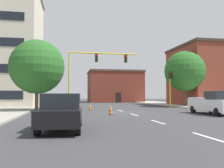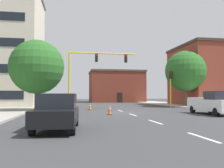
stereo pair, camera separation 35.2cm
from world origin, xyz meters
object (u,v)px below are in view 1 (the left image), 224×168
at_px(sedan_black_near_left, 62,111).
at_px(traffic_cone_roadside_b, 90,107).
at_px(traffic_cone_roadside_a, 111,110).
at_px(traffic_light_pole_right, 170,81).
at_px(tree_left_near, 37,67).
at_px(traffic_signal_gantry, 79,90).
at_px(traffic_cone_roadside_c, 110,108).
at_px(pickup_truck_white, 214,103).
at_px(tree_right_mid, 185,71).

distance_m(sedan_black_near_left, traffic_cone_roadside_b, 15.43).
bearing_deg(traffic_cone_roadside_a, traffic_cone_roadside_b, 99.87).
bearing_deg(traffic_light_pole_right, tree_left_near, -162.55).
height_order(traffic_signal_gantry, traffic_cone_roadside_c, traffic_signal_gantry).
bearing_deg(pickup_truck_white, traffic_cone_roadside_c, 143.10).
xyz_separation_m(traffic_signal_gantry, tree_right_mid, (15.04, 2.82, 2.81)).
bearing_deg(tree_left_near, traffic_signal_gantry, 39.30).
relative_size(traffic_light_pole_right, traffic_cone_roadside_b, 6.30).
bearing_deg(tree_left_near, traffic_cone_roadside_c, -4.19).
relative_size(sedan_black_near_left, traffic_cone_roadside_a, 5.85).
height_order(tree_left_near, tree_right_mid, tree_right_mid).
bearing_deg(traffic_signal_gantry, sedan_black_near_left, -95.03).
bearing_deg(tree_left_near, pickup_truck_white, -22.99).
xyz_separation_m(traffic_cone_roadside_b, traffic_cone_roadside_c, (1.91, -1.96, -0.05)).
relative_size(traffic_signal_gantry, pickup_truck_white, 1.67).
relative_size(pickup_truck_white, sedan_black_near_left, 1.17).
bearing_deg(traffic_cone_roadside_c, traffic_signal_gantry, 126.69).
relative_size(tree_left_near, traffic_cone_roadside_a, 9.26).
bearing_deg(pickup_truck_white, traffic_cone_roadside_a, 171.53).
bearing_deg(traffic_signal_gantry, traffic_cone_roadside_b, -61.71).
bearing_deg(traffic_cone_roadside_b, pickup_truck_white, -38.80).
bearing_deg(tree_left_near, traffic_cone_roadside_b, 14.30).
bearing_deg(traffic_signal_gantry, tree_left_near, -140.70).
height_order(traffic_signal_gantry, sedan_black_near_left, traffic_signal_gantry).
relative_size(tree_left_near, tree_right_mid, 0.92).
height_order(traffic_light_pole_right, traffic_cone_roadside_a, traffic_light_pole_right).
xyz_separation_m(sedan_black_near_left, traffic_cone_roadside_c, (4.61, 13.22, -0.56)).
distance_m(traffic_signal_gantry, sedan_black_near_left, 17.48).
bearing_deg(sedan_black_near_left, traffic_signal_gantry, 84.97).
bearing_deg(traffic_cone_roadside_c, traffic_cone_roadside_b, 134.25).
height_order(traffic_cone_roadside_a, traffic_cone_roadside_c, traffic_cone_roadside_a).
bearing_deg(traffic_light_pole_right, traffic_cone_roadside_c, -147.84).
xyz_separation_m(traffic_light_pole_right, pickup_truck_white, (-1.18, -11.82, -2.55)).
bearing_deg(tree_right_mid, traffic_signal_gantry, -169.39).
bearing_deg(traffic_cone_roadside_b, sedan_black_near_left, -100.08).
distance_m(traffic_signal_gantry, pickup_truck_white, 15.12).
relative_size(tree_left_near, sedan_black_near_left, 1.58).
xyz_separation_m(tree_right_mid, traffic_cone_roadside_c, (-11.96, -6.96, -4.72)).
bearing_deg(traffic_cone_roadside_b, traffic_light_pole_right, 18.98).
bearing_deg(tree_left_near, traffic_light_pole_right, 17.45).
bearing_deg(pickup_truck_white, sedan_black_near_left, -150.37).
relative_size(traffic_cone_roadside_a, traffic_cone_roadside_c, 1.18).
bearing_deg(traffic_cone_roadside_b, traffic_signal_gantry, 118.29).
height_order(sedan_black_near_left, traffic_cone_roadside_b, sedan_black_near_left).
distance_m(traffic_signal_gantry, traffic_cone_roadside_c, 5.51).
xyz_separation_m(tree_right_mid, traffic_cone_roadside_b, (-13.87, -4.99, -4.68)).
bearing_deg(traffic_cone_roadside_a, traffic_signal_gantry, 104.76).
distance_m(traffic_light_pole_right, traffic_cone_roadside_b, 12.18).
bearing_deg(traffic_cone_roadside_c, tree_left_near, 175.81).
relative_size(traffic_signal_gantry, tree_left_near, 1.24).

